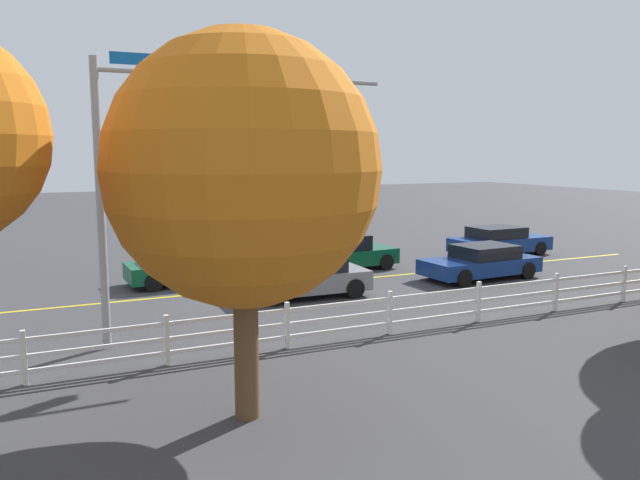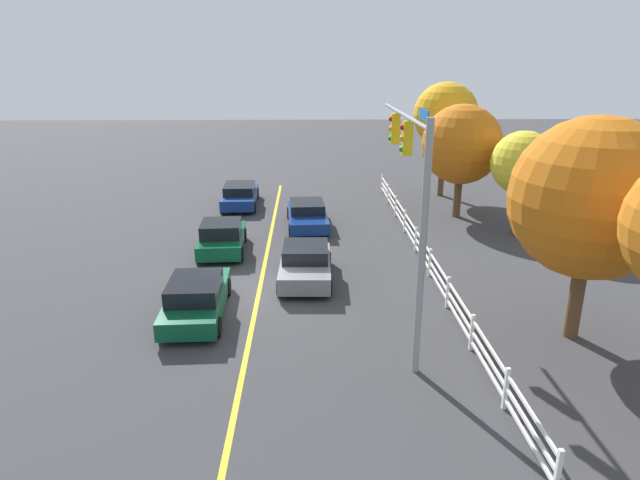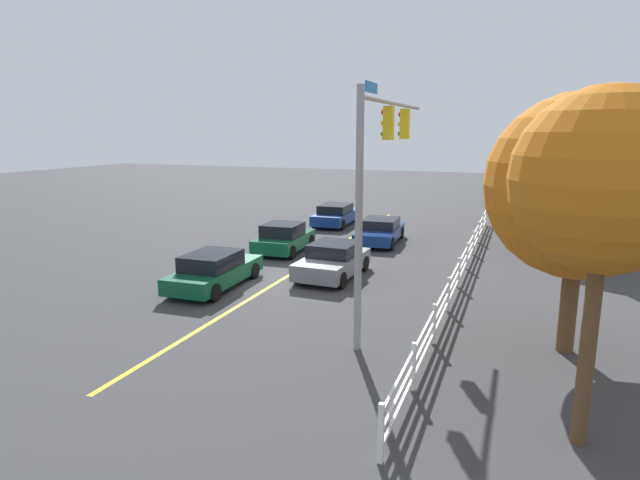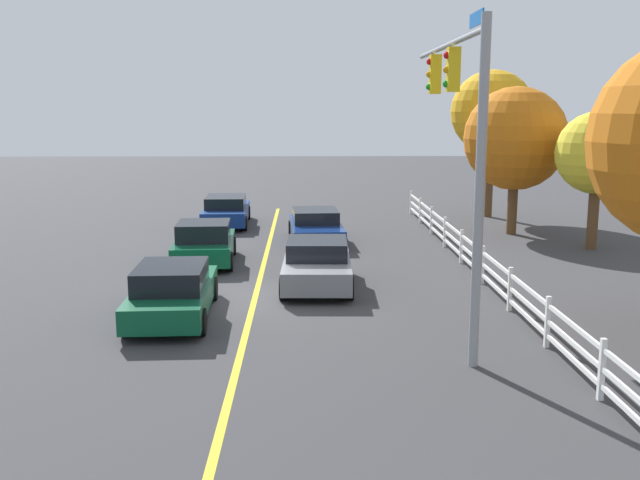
{
  "view_description": "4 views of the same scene",
  "coord_description": "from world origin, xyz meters",
  "px_view_note": "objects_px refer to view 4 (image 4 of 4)",
  "views": [
    {
      "loc": [
        6.7,
        20.31,
        4.73
      ],
      "look_at": [
        -1.54,
        2.31,
        1.94
      ],
      "focal_mm": 34.91,
      "sensor_mm": 36.0,
      "label": 1
    },
    {
      "loc": [
        18.47,
        1.83,
        8.27
      ],
      "look_at": [
        -2.62,
        2.34,
        1.2
      ],
      "focal_mm": 30.5,
      "sensor_mm": 36.0,
      "label": 2
    },
    {
      "loc": [
        18.24,
        8.69,
        5.79
      ],
      "look_at": [
        -1.95,
        0.93,
        1.33
      ],
      "focal_mm": 29.66,
      "sensor_mm": 36.0,
      "label": 3
    },
    {
      "loc": [
        19.11,
        1.38,
        5.15
      ],
      "look_at": [
        -1.07,
        1.82,
        1.44
      ],
      "focal_mm": 40.17,
      "sensor_mm": 36.0,
      "label": 4
    }
  ],
  "objects_px": {
    "tree_0": "(597,154)",
    "car_0": "(173,292)",
    "car_4": "(317,264)",
    "tree_4": "(516,139)",
    "car_1": "(316,226)",
    "car_3": "(204,243)",
    "tree_2": "(492,112)",
    "car_2": "(226,211)"
  },
  "relations": [
    {
      "from": "tree_4",
      "to": "tree_0",
      "type": "bearing_deg",
      "value": 31.85
    },
    {
      "from": "car_0",
      "to": "tree_4",
      "type": "relative_size",
      "value": 0.77
    },
    {
      "from": "car_1",
      "to": "tree_0",
      "type": "relative_size",
      "value": 0.92
    },
    {
      "from": "tree_0",
      "to": "tree_2",
      "type": "xyz_separation_m",
      "value": [
        -8.13,
        -1.8,
        1.45
      ]
    },
    {
      "from": "tree_0",
      "to": "car_0",
      "type": "bearing_deg",
      "value": -58.43
    },
    {
      "from": "car_2",
      "to": "car_4",
      "type": "bearing_deg",
      "value": -163.1
    },
    {
      "from": "car_0",
      "to": "tree_4",
      "type": "distance_m",
      "value": 17.17
    },
    {
      "from": "car_1",
      "to": "car_2",
      "type": "xyz_separation_m",
      "value": [
        -4.23,
        -3.94,
        0.03
      ]
    },
    {
      "from": "car_0",
      "to": "tree_0",
      "type": "distance_m",
      "value": 16.67
    },
    {
      "from": "car_2",
      "to": "tree_2",
      "type": "relative_size",
      "value": 0.69
    },
    {
      "from": "tree_0",
      "to": "tree_2",
      "type": "bearing_deg",
      "value": -167.5
    },
    {
      "from": "tree_0",
      "to": "car_3",
      "type": "bearing_deg",
      "value": -81.1
    },
    {
      "from": "car_1",
      "to": "tree_4",
      "type": "distance_m",
      "value": 9.0
    },
    {
      "from": "car_1",
      "to": "tree_2",
      "type": "bearing_deg",
      "value": 124.25
    },
    {
      "from": "car_2",
      "to": "car_3",
      "type": "bearing_deg",
      "value": 179.05
    },
    {
      "from": "tree_0",
      "to": "car_2",
      "type": "bearing_deg",
      "value": -112.41
    },
    {
      "from": "car_1",
      "to": "car_4",
      "type": "xyz_separation_m",
      "value": [
        7.17,
        -0.08,
        0.05
      ]
    },
    {
      "from": "car_2",
      "to": "car_4",
      "type": "relative_size",
      "value": 1.16
    },
    {
      "from": "car_0",
      "to": "car_1",
      "type": "bearing_deg",
      "value": -22.17
    },
    {
      "from": "car_2",
      "to": "car_3",
      "type": "distance_m",
      "value": 8.06
    },
    {
      "from": "car_1",
      "to": "car_3",
      "type": "xyz_separation_m",
      "value": [
        3.83,
        -3.82,
        0.06
      ]
    },
    {
      "from": "car_0",
      "to": "tree_4",
      "type": "height_order",
      "value": "tree_4"
    },
    {
      "from": "car_0",
      "to": "tree_2",
      "type": "relative_size",
      "value": 0.67
    },
    {
      "from": "car_3",
      "to": "car_4",
      "type": "bearing_deg",
      "value": -135.09
    },
    {
      "from": "car_3",
      "to": "tree_2",
      "type": "height_order",
      "value": "tree_2"
    },
    {
      "from": "car_3",
      "to": "car_4",
      "type": "relative_size",
      "value": 0.98
    },
    {
      "from": "car_3",
      "to": "car_0",
      "type": "bearing_deg",
      "value": 177.42
    },
    {
      "from": "car_0",
      "to": "tree_4",
      "type": "xyz_separation_m",
      "value": [
        -11.9,
        11.93,
        3.27
      ]
    },
    {
      "from": "car_2",
      "to": "tree_0",
      "type": "relative_size",
      "value": 0.95
    },
    {
      "from": "tree_0",
      "to": "tree_4",
      "type": "relative_size",
      "value": 0.84
    },
    {
      "from": "car_0",
      "to": "car_4",
      "type": "bearing_deg",
      "value": -52.28
    },
    {
      "from": "car_0",
      "to": "tree_2",
      "type": "height_order",
      "value": "tree_2"
    },
    {
      "from": "car_0",
      "to": "car_1",
      "type": "distance_m",
      "value": 10.88
    },
    {
      "from": "car_2",
      "to": "car_1",
      "type": "bearing_deg",
      "value": -138.86
    },
    {
      "from": "car_4",
      "to": "tree_4",
      "type": "bearing_deg",
      "value": 138.46
    },
    {
      "from": "car_4",
      "to": "tree_2",
      "type": "bearing_deg",
      "value": 149.6
    },
    {
      "from": "car_1",
      "to": "car_4",
      "type": "relative_size",
      "value": 1.12
    },
    {
      "from": "car_0",
      "to": "tree_2",
      "type": "xyz_separation_m",
      "value": [
        -16.73,
        12.18,
        4.32
      ]
    },
    {
      "from": "car_4",
      "to": "tree_2",
      "type": "relative_size",
      "value": 0.6
    },
    {
      "from": "tree_2",
      "to": "tree_4",
      "type": "xyz_separation_m",
      "value": [
        4.83,
        -0.25,
        -1.05
      ]
    },
    {
      "from": "car_4",
      "to": "car_1",
      "type": "bearing_deg",
      "value": -179.07
    },
    {
      "from": "car_0",
      "to": "car_3",
      "type": "xyz_separation_m",
      "value": [
        -6.39,
        -0.08,
        0.02
      ]
    }
  ]
}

